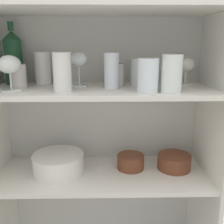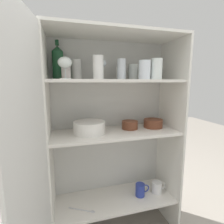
{
  "view_description": "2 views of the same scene",
  "coord_description": "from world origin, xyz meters",
  "px_view_note": "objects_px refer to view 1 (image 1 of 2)",
  "views": [
    {
      "loc": [
        0.02,
        -0.91,
        1.42
      ],
      "look_at": [
        0.05,
        0.23,
        1.12
      ],
      "focal_mm": 42.0,
      "sensor_mm": 36.0,
      "label": 1
    },
    {
      "loc": [
        -0.38,
        -1.05,
        1.22
      ],
      "look_at": [
        -0.01,
        0.23,
        0.99
      ],
      "focal_mm": 28.0,
      "sensor_mm": 36.0,
      "label": 2
    }
  ],
  "objects_px": {
    "mixing_bowl_large": "(174,161)",
    "serving_bowl_small": "(131,161)",
    "wine_bottle": "(13,58)",
    "plate_stack_white": "(58,163)"
  },
  "relations": [
    {
      "from": "mixing_bowl_large",
      "to": "serving_bowl_small",
      "type": "height_order",
      "value": "mixing_bowl_large"
    },
    {
      "from": "mixing_bowl_large",
      "to": "serving_bowl_small",
      "type": "relative_size",
      "value": 1.21
    },
    {
      "from": "wine_bottle",
      "to": "mixing_bowl_large",
      "type": "relative_size",
      "value": 1.78
    },
    {
      "from": "plate_stack_white",
      "to": "wine_bottle",
      "type": "bearing_deg",
      "value": 149.45
    },
    {
      "from": "serving_bowl_small",
      "to": "wine_bottle",
      "type": "bearing_deg",
      "value": 171.49
    },
    {
      "from": "mixing_bowl_large",
      "to": "serving_bowl_small",
      "type": "distance_m",
      "value": 0.2
    },
    {
      "from": "wine_bottle",
      "to": "mixing_bowl_large",
      "type": "xyz_separation_m",
      "value": [
        0.73,
        -0.09,
        -0.47
      ]
    },
    {
      "from": "plate_stack_white",
      "to": "serving_bowl_small",
      "type": "distance_m",
      "value": 0.33
    },
    {
      "from": "plate_stack_white",
      "to": "mixing_bowl_large",
      "type": "relative_size",
      "value": 1.49
    },
    {
      "from": "serving_bowl_small",
      "to": "plate_stack_white",
      "type": "bearing_deg",
      "value": -173.41
    }
  ]
}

